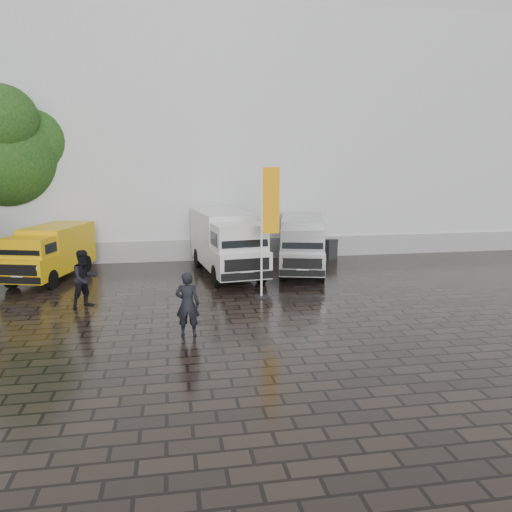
{
  "coord_description": "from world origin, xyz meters",
  "views": [
    {
      "loc": [
        -3.08,
        -16.03,
        4.83
      ],
      "look_at": [
        0.05,
        2.2,
        1.24
      ],
      "focal_mm": 35.0,
      "sensor_mm": 36.0,
      "label": 1
    }
  ],
  "objects": [
    {
      "name": "van_white",
      "position": [
        -0.78,
        4.7,
        1.31
      ],
      "size": [
        2.8,
        6.27,
        2.62
      ],
      "primitive_type": null,
      "rotation": [
        0.0,
        0.0,
        0.13
      ],
      "color": "silver",
      "rests_on": "ground"
    },
    {
      "name": "flagpole",
      "position": [
        0.2,
        0.9,
        2.65
      ],
      "size": [
        0.88,
        0.5,
        4.77
      ],
      "color": "black",
      "rests_on": "ground"
    },
    {
      "name": "exhibition_hall",
      "position": [
        2.0,
        16.0,
        6.0
      ],
      "size": [
        44.0,
        16.0,
        12.0
      ],
      "primitive_type": "cube",
      "color": "silver",
      "rests_on": "ground"
    },
    {
      "name": "wheelie_bin",
      "position": [
        4.66,
        7.34,
        0.47
      ],
      "size": [
        0.73,
        0.73,
        0.95
      ],
      "primitive_type": "cube",
      "rotation": [
        0.0,
        0.0,
        0.33
      ],
      "color": "black",
      "rests_on": "ground"
    },
    {
      "name": "hall_plinth",
      "position": [
        2.0,
        7.95,
        0.5
      ],
      "size": [
        44.0,
        0.15,
        1.0
      ],
      "primitive_type": "cube",
      "color": "gray",
      "rests_on": "ground"
    },
    {
      "name": "person_front",
      "position": [
        -2.71,
        -2.68,
        0.91
      ],
      "size": [
        0.73,
        0.54,
        1.83
      ],
      "primitive_type": "imported",
      "rotation": [
        0.0,
        0.0,
        2.97
      ],
      "color": "black",
      "rests_on": "ground"
    },
    {
      "name": "ground",
      "position": [
        0.0,
        0.0,
        0.0
      ],
      "size": [
        120.0,
        120.0,
        0.0
      ],
      "primitive_type": "plane",
      "color": "black",
      "rests_on": "ground"
    },
    {
      "name": "van_yellow",
      "position": [
        -7.97,
        4.95,
        1.07
      ],
      "size": [
        3.02,
        4.95,
        2.14
      ],
      "primitive_type": null,
      "rotation": [
        0.0,
        0.0,
        -0.28
      ],
      "color": "#E1AB0B",
      "rests_on": "ground"
    },
    {
      "name": "tree",
      "position": [
        -10.38,
        8.47,
        5.3
      ],
      "size": [
        4.6,
        4.6,
        8.26
      ],
      "color": "black",
      "rests_on": "ground"
    },
    {
      "name": "van_silver",
      "position": [
        2.51,
        4.7,
        1.16
      ],
      "size": [
        3.07,
        5.64,
        2.33
      ],
      "primitive_type": null,
      "rotation": [
        0.0,
        0.0,
        -0.25
      ],
      "color": "#A1A2A5",
      "rests_on": "ground"
    },
    {
      "name": "person_tent",
      "position": [
        -5.95,
        0.7,
        0.96
      ],
      "size": [
        1.18,
        1.15,
        1.92
      ],
      "primitive_type": "imported",
      "rotation": [
        0.0,
        0.0,
        0.68
      ],
      "color": "black",
      "rests_on": "ground"
    }
  ]
}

